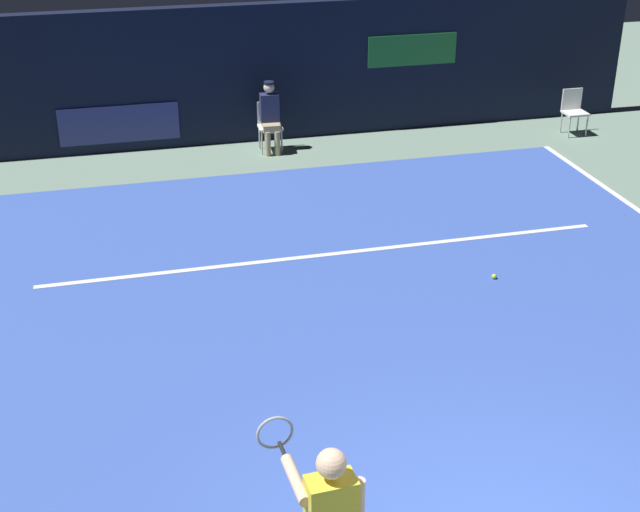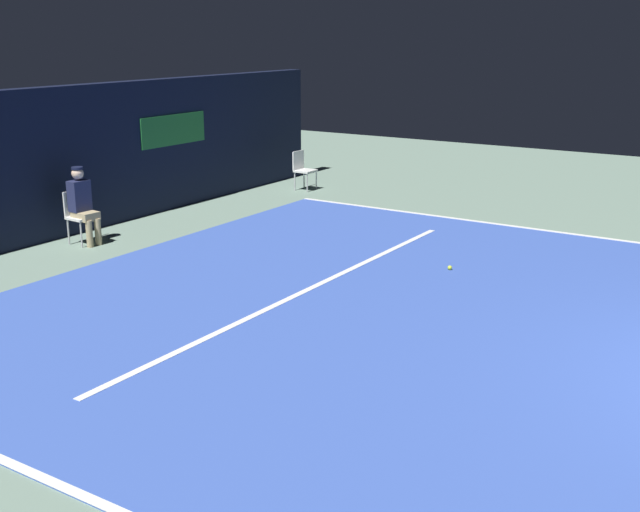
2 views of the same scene
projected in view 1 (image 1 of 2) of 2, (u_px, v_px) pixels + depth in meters
name	position (u px, v px, depth m)	size (l,w,h in m)	color
ground_plane	(368.00, 320.00, 11.24)	(30.85, 30.85, 0.00)	slate
court_surface	(368.00, 319.00, 11.24)	(10.51, 10.85, 0.01)	#3856B2
line_service	(330.00, 254.00, 12.89)	(8.20, 0.10, 0.01)	white
back_wall	(257.00, 73.00, 17.01)	(15.19, 0.33, 2.60)	black
line_judge_on_chair	(270.00, 116.00, 16.62)	(0.46, 0.55, 1.32)	white
courtside_chair_near	(574.00, 109.00, 17.65)	(0.44, 0.42, 0.88)	white
tennis_ball	(494.00, 276.00, 12.20)	(0.07, 0.07, 0.07)	#CCE033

